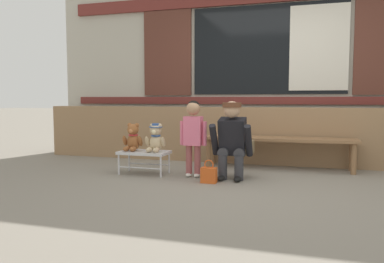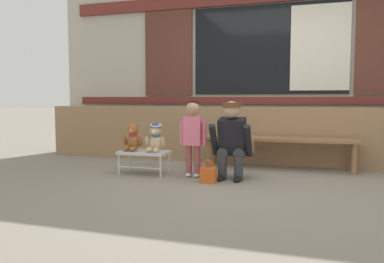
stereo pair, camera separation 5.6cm
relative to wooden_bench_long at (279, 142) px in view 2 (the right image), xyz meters
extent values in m
plane|color=gray|center=(-0.25, -1.06, -0.37)|extent=(60.00, 60.00, 0.00)
cube|color=#997551|center=(-0.25, 0.37, 0.05)|extent=(7.22, 0.25, 0.85)
cube|color=#B7B2A3|center=(-0.25, 0.89, 1.42)|extent=(7.37, 0.20, 3.59)
cube|color=maroon|center=(-0.25, 0.77, 0.58)|extent=(6.78, 0.04, 0.12)
cube|color=black|center=(-0.25, 0.78, 1.38)|extent=(2.40, 0.03, 1.40)
cube|color=silver|center=(0.52, 0.76, 1.38)|extent=(0.86, 0.02, 1.29)
cube|color=#562D23|center=(-1.93, 0.77, 1.38)|extent=(0.84, 0.05, 1.43)
cube|color=#8E6642|center=(0.00, -0.14, 0.05)|extent=(2.10, 0.11, 0.04)
cube|color=#8E6642|center=(0.00, 0.00, 0.05)|extent=(2.10, 0.11, 0.04)
cube|color=#8E6642|center=(0.00, 0.14, 0.05)|extent=(2.10, 0.11, 0.04)
cylinder|color=#8E6642|center=(-0.97, -0.14, -0.17)|extent=(0.07, 0.07, 0.40)
cylinder|color=#8E6642|center=(-0.97, 0.14, -0.17)|extent=(0.07, 0.07, 0.40)
cylinder|color=#8E6642|center=(0.97, -0.14, -0.17)|extent=(0.07, 0.07, 0.40)
cylinder|color=#8E6642|center=(0.97, 0.14, -0.17)|extent=(0.07, 0.07, 0.40)
cube|color=silver|center=(-1.64, -0.90, -0.09)|extent=(0.64, 0.36, 0.04)
cylinder|color=silver|center=(-1.93, -1.05, -0.24)|extent=(0.02, 0.02, 0.26)
cylinder|color=silver|center=(-1.93, -0.75, -0.24)|extent=(0.02, 0.02, 0.26)
cylinder|color=silver|center=(-1.35, -1.05, -0.24)|extent=(0.02, 0.02, 0.26)
cylinder|color=silver|center=(-1.35, -0.75, -0.24)|extent=(0.02, 0.02, 0.26)
cylinder|color=silver|center=(-1.64, -1.05, -0.27)|extent=(0.58, 0.02, 0.02)
cylinder|color=silver|center=(-1.64, -0.75, -0.27)|extent=(0.58, 0.02, 0.02)
ellipsoid|color=#93562D|center=(-1.80, -0.88, 0.04)|extent=(0.17, 0.14, 0.22)
sphere|color=#93562D|center=(-1.80, -0.89, 0.20)|extent=(0.15, 0.15, 0.15)
sphere|color=#C87B48|center=(-1.80, -0.94, 0.19)|extent=(0.06, 0.06, 0.06)
sphere|color=#93562D|center=(-1.85, -0.88, 0.26)|extent=(0.06, 0.06, 0.06)
ellipsoid|color=#93562D|center=(-1.91, -0.91, 0.06)|extent=(0.06, 0.11, 0.16)
ellipsoid|color=#93562D|center=(-1.84, -0.99, -0.04)|extent=(0.06, 0.15, 0.06)
sphere|color=#93562D|center=(-1.75, -0.88, 0.26)|extent=(0.06, 0.06, 0.06)
ellipsoid|color=#93562D|center=(-1.69, -0.91, 0.06)|extent=(0.06, 0.11, 0.16)
ellipsoid|color=#93562D|center=(-1.75, -0.99, -0.04)|extent=(0.06, 0.15, 0.06)
torus|color=red|center=(-1.80, -0.88, 0.13)|extent=(0.13, 0.13, 0.02)
ellipsoid|color=#CCB289|center=(-1.48, -0.88, 0.04)|extent=(0.17, 0.14, 0.22)
sphere|color=#CCB289|center=(-1.48, -0.89, 0.20)|extent=(0.15, 0.15, 0.15)
sphere|color=#FFEEBB|center=(-1.48, -0.94, 0.19)|extent=(0.06, 0.06, 0.06)
sphere|color=#CCB289|center=(-1.53, -0.88, 0.26)|extent=(0.06, 0.06, 0.06)
ellipsoid|color=#CCB289|center=(-1.59, -0.91, 0.06)|extent=(0.06, 0.11, 0.16)
ellipsoid|color=#CCB289|center=(-1.52, -0.99, -0.04)|extent=(0.06, 0.15, 0.06)
sphere|color=#CCB289|center=(-1.43, -0.88, 0.26)|extent=(0.06, 0.06, 0.06)
ellipsoid|color=#CCB289|center=(-1.37, -0.91, 0.06)|extent=(0.06, 0.11, 0.16)
ellipsoid|color=#CCB289|center=(-1.43, -0.99, -0.04)|extent=(0.06, 0.15, 0.06)
torus|color=#335699|center=(-1.48, -0.88, 0.13)|extent=(0.13, 0.13, 0.02)
cylinder|color=#335699|center=(-1.48, -0.88, 0.24)|extent=(0.17, 0.17, 0.01)
cylinder|color=#335699|center=(-1.48, -0.88, 0.27)|extent=(0.10, 0.10, 0.04)
cylinder|color=#994C4C|center=(-1.03, -0.89, -0.15)|extent=(0.08, 0.08, 0.36)
ellipsoid|color=silver|center=(-1.03, -0.91, -0.35)|extent=(0.07, 0.12, 0.05)
cylinder|color=#994C4C|center=(-0.92, -0.89, -0.15)|extent=(0.08, 0.08, 0.36)
ellipsoid|color=silver|center=(-0.92, -0.91, -0.35)|extent=(0.07, 0.12, 0.05)
cube|color=#E56B89|center=(-0.97, -0.89, 0.21)|extent=(0.22, 0.15, 0.36)
cylinder|color=#E56B89|center=(-1.12, -0.89, 0.18)|extent=(0.06, 0.06, 0.30)
cylinder|color=#E56B89|center=(-0.83, -0.89, 0.18)|extent=(0.06, 0.06, 0.30)
sphere|color=tan|center=(-0.97, -0.89, 0.49)|extent=(0.17, 0.17, 0.17)
sphere|color=black|center=(-0.97, -0.88, 0.51)|extent=(0.16, 0.16, 0.16)
cylinder|color=#333338|center=(-0.59, -0.93, -0.22)|extent=(0.11, 0.11, 0.30)
cylinder|color=#333338|center=(-0.59, -0.79, -0.05)|extent=(0.13, 0.32, 0.13)
ellipsoid|color=black|center=(-0.59, -1.01, -0.34)|extent=(0.09, 0.20, 0.06)
cylinder|color=#333338|center=(-0.39, -0.93, -0.22)|extent=(0.11, 0.11, 0.30)
cylinder|color=#333338|center=(-0.39, -0.79, -0.05)|extent=(0.13, 0.32, 0.13)
ellipsoid|color=black|center=(-0.39, -1.01, -0.34)|extent=(0.09, 0.20, 0.06)
cube|color=black|center=(-0.49, -0.82, 0.15)|extent=(0.32, 0.30, 0.47)
cylinder|color=black|center=(-0.70, -0.92, 0.11)|extent=(0.08, 0.28, 0.40)
cylinder|color=black|center=(-0.28, -0.92, 0.11)|extent=(0.08, 0.28, 0.40)
sphere|color=tan|center=(-0.49, -0.89, 0.48)|extent=(0.20, 0.20, 0.20)
cylinder|color=brown|center=(-0.49, -0.89, 0.53)|extent=(0.23, 0.23, 0.06)
cube|color=brown|center=(-0.30, -0.73, 0.01)|extent=(0.10, 0.22, 0.16)
cube|color=#DB561E|center=(-0.70, -1.17, -0.28)|extent=(0.18, 0.11, 0.18)
torus|color=#DB561E|center=(-0.70, -1.17, -0.16)|extent=(0.11, 0.01, 0.11)
camera|label=1|loc=(0.41, -5.48, 0.61)|focal=36.19mm
camera|label=2|loc=(0.47, -5.46, 0.61)|focal=36.19mm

